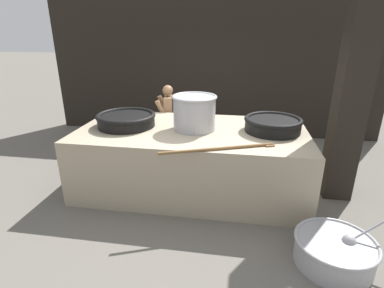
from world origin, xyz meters
The scene contains 10 objects.
ground_plane centered at (0.00, 0.00, 0.00)m, with size 60.00×60.00×0.00m, color #666059.
back_wall centered at (0.00, 2.94, 1.63)m, with size 7.92×0.24×3.25m, color black.
support_pillar centered at (2.28, 0.12, 1.63)m, with size 0.41×0.41×3.25m, color black.
hearth_platform centered at (0.00, 0.00, 0.50)m, with size 3.53×1.83×1.00m.
giant_wok_near centered at (-1.06, -0.01, 1.12)m, with size 0.94×0.94×0.21m.
giant_wok_far centered at (1.23, 0.07, 1.12)m, with size 0.86×0.86×0.22m.
stock_pot centered at (0.04, -0.01, 1.28)m, with size 0.69×0.69×0.53m.
stirring_paddle centered at (0.53, -0.79, 1.02)m, with size 1.46×0.64×0.04m.
cook centered at (-0.68, 1.21, 0.79)m, with size 0.38×0.57×1.47m.
prep_bowl_vegetables centered at (1.84, -1.51, 0.18)m, with size 1.13×0.88×0.68m.
Camera 1 is at (0.72, -4.40, 2.44)m, focal length 28.00 mm.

